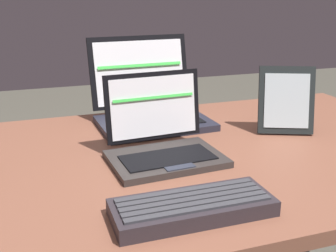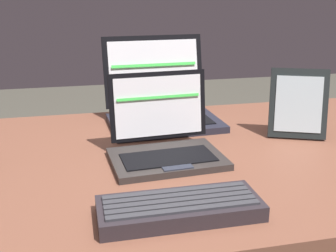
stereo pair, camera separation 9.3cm
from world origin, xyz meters
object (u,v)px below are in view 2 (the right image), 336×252
laptop_front (165,142)px  laptop_rear (161,106)px  external_keyboard (180,208)px  photo_frame (298,104)px

laptop_front → laptop_rear: laptop_rear is taller
external_keyboard → photo_frame: 0.54m
laptop_rear → external_keyboard: laptop_rear is taller
external_keyboard → laptop_front: bearing=83.3°
laptop_front → external_keyboard: 0.27m
laptop_rear → photo_frame: (0.33, -0.21, 0.04)m
laptop_rear → photo_frame: bearing=-32.3°
laptop_front → photo_frame: bearing=10.1°
laptop_rear → photo_frame: 0.39m
laptop_rear → laptop_front: bearing=-100.1°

